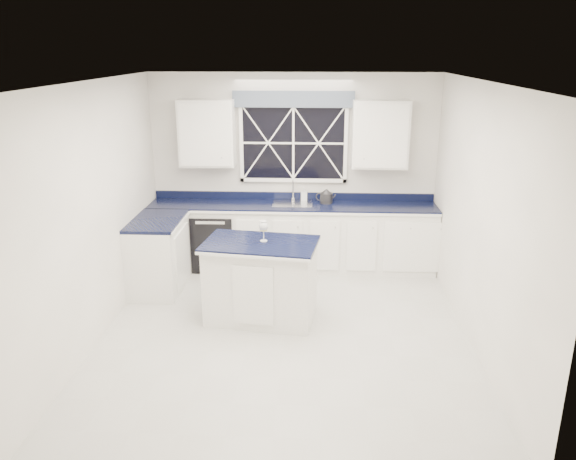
# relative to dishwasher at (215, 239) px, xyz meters

# --- Properties ---
(ground) EXTENTS (4.50, 4.50, 0.00)m
(ground) POSITION_rel_dishwasher_xyz_m (1.10, -1.95, -0.41)
(ground) COLOR #B8B8B3
(ground) RESTS_ON ground
(back_wall) EXTENTS (4.00, 0.10, 2.70)m
(back_wall) POSITION_rel_dishwasher_xyz_m (1.10, 0.30, 0.94)
(back_wall) COLOR white
(back_wall) RESTS_ON ground
(base_cabinets) EXTENTS (3.99, 1.60, 0.90)m
(base_cabinets) POSITION_rel_dishwasher_xyz_m (0.77, -0.17, 0.04)
(base_cabinets) COLOR white
(base_cabinets) RESTS_ON ground
(countertop) EXTENTS (3.98, 0.64, 0.04)m
(countertop) POSITION_rel_dishwasher_xyz_m (1.10, 0.00, 0.51)
(countertop) COLOR black
(countertop) RESTS_ON base_cabinets
(dishwasher) EXTENTS (0.60, 0.58, 0.82)m
(dishwasher) POSITION_rel_dishwasher_xyz_m (0.00, 0.00, 0.00)
(dishwasher) COLOR black
(dishwasher) RESTS_ON ground
(window) EXTENTS (1.65, 0.09, 1.26)m
(window) POSITION_rel_dishwasher_xyz_m (1.10, 0.25, 1.42)
(window) COLOR black
(window) RESTS_ON ground
(upper_cabinets) EXTENTS (3.10, 0.34, 0.90)m
(upper_cabinets) POSITION_rel_dishwasher_xyz_m (1.10, 0.13, 1.49)
(upper_cabinets) COLOR white
(upper_cabinets) RESTS_ON ground
(faucet) EXTENTS (0.05, 0.20, 0.30)m
(faucet) POSITION_rel_dishwasher_xyz_m (1.10, 0.19, 0.69)
(faucet) COLOR silver
(faucet) RESTS_ON countertop
(island) EXTENTS (1.35, 0.93, 0.94)m
(island) POSITION_rel_dishwasher_xyz_m (0.81, -1.60, 0.06)
(island) COLOR white
(island) RESTS_ON ground
(rug) EXTENTS (1.29, 0.89, 0.02)m
(rug) POSITION_rel_dishwasher_xyz_m (0.69, -0.60, -0.40)
(rug) COLOR #ACACA7
(rug) RESTS_ON ground
(kettle) EXTENTS (0.29, 0.21, 0.21)m
(kettle) POSITION_rel_dishwasher_xyz_m (1.57, 0.09, 0.62)
(kettle) COLOR #2E2D30
(kettle) RESTS_ON countertop
(wine_glass) EXTENTS (0.10, 0.10, 0.24)m
(wine_glass) POSITION_rel_dishwasher_xyz_m (0.84, -1.56, 0.69)
(wine_glass) COLOR silver
(wine_glass) RESTS_ON island
(soap_bottle) EXTENTS (0.09, 0.10, 0.19)m
(soap_bottle) POSITION_rel_dishwasher_xyz_m (1.25, 0.22, 0.62)
(soap_bottle) COLOR silver
(soap_bottle) RESTS_ON countertop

